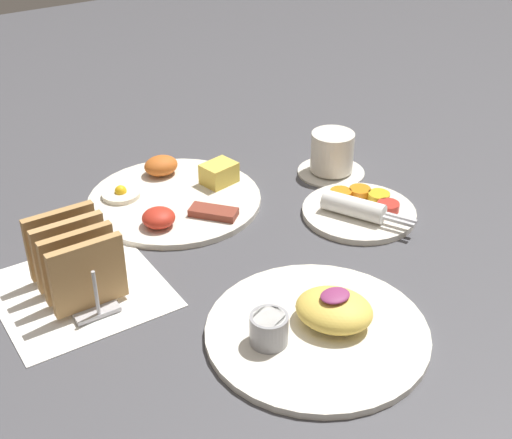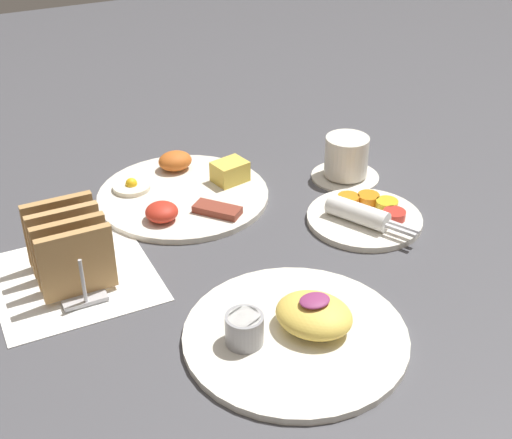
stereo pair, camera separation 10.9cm
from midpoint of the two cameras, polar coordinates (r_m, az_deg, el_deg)
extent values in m
plane|color=#47474C|center=(1.05, 1.90, -3.25)|extent=(3.00, 3.00, 0.00)
cube|color=white|center=(1.03, -11.46, -4.71)|extent=(0.22, 0.22, 0.00)
cylinder|color=silver|center=(1.20, -3.29, 1.85)|extent=(0.29, 0.29, 0.01)
cube|color=#E5C64C|center=(1.23, 0.44, 3.79)|extent=(0.06, 0.05, 0.04)
ellipsoid|color=#C66023|center=(1.27, -4.06, 4.64)|extent=(0.06, 0.05, 0.03)
cylinder|color=#F4EACC|center=(1.22, -7.42, 2.54)|extent=(0.06, 0.06, 0.01)
sphere|color=yellow|center=(1.21, -7.43, 2.78)|extent=(0.02, 0.02, 0.02)
ellipsoid|color=red|center=(1.12, -4.82, 0.53)|extent=(0.05, 0.05, 0.03)
cube|color=brown|center=(1.14, -0.39, 0.70)|extent=(0.07, 0.08, 0.01)
cylinder|color=silver|center=(1.16, 11.33, -0.02)|extent=(0.18, 0.18, 0.01)
cylinder|color=red|center=(1.15, 13.66, 0.27)|extent=(0.04, 0.04, 0.01)
cylinder|color=gold|center=(1.18, 13.04, 1.11)|extent=(0.04, 0.04, 0.01)
cylinder|color=orange|center=(1.19, 11.58, 1.60)|extent=(0.04, 0.04, 0.01)
cylinder|color=orange|center=(1.18, 10.02, 1.51)|extent=(0.04, 0.04, 0.01)
cylinder|color=white|center=(1.13, 10.92, 0.40)|extent=(0.08, 0.10, 0.03)
cube|color=silver|center=(1.11, 14.53, -0.67)|extent=(0.03, 0.05, 0.00)
cube|color=silver|center=(1.10, 14.28, -0.94)|extent=(0.03, 0.05, 0.00)
cylinder|color=silver|center=(0.91, 6.63, -9.40)|extent=(0.29, 0.29, 0.01)
ellipsoid|color=#EAC651|center=(0.91, 8.11, -7.70)|extent=(0.13, 0.13, 0.04)
ellipsoid|color=#8C3366|center=(0.89, 8.22, -6.56)|extent=(0.04, 0.03, 0.01)
cylinder|color=#99999E|center=(0.88, 2.64, -8.89)|extent=(0.05, 0.05, 0.04)
cylinder|color=white|center=(0.87, 2.67, -8.09)|extent=(0.04, 0.04, 0.01)
cube|color=#B7B7BC|center=(1.03, -11.49, -4.50)|extent=(0.06, 0.15, 0.01)
cube|color=tan|center=(0.96, -11.00, -3.57)|extent=(0.10, 0.01, 0.10)
cube|color=tan|center=(0.98, -11.54, -2.60)|extent=(0.10, 0.01, 0.10)
cube|color=tan|center=(1.01, -12.05, -1.68)|extent=(0.10, 0.01, 0.10)
cube|color=tan|center=(1.04, -12.53, -0.81)|extent=(0.10, 0.01, 0.10)
cylinder|color=#B7B7BC|center=(0.95, -10.52, -4.97)|extent=(0.01, 0.01, 0.07)
cylinder|color=#B7B7BC|center=(1.06, -12.76, -0.89)|extent=(0.01, 0.01, 0.07)
cylinder|color=silver|center=(1.28, 9.56, 3.41)|extent=(0.12, 0.12, 0.01)
cylinder|color=silver|center=(1.26, 9.72, 4.97)|extent=(0.08, 0.08, 0.07)
cylinder|color=#381E0F|center=(1.25, 9.84, 6.20)|extent=(0.06, 0.06, 0.01)
camera|label=1|loc=(0.05, -87.14, 1.76)|focal=50.00mm
camera|label=2|loc=(0.05, 92.86, -1.76)|focal=50.00mm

